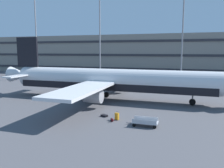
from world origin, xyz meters
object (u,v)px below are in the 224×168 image
suitcase_upright (117,116)px  backpack_purple (112,120)px  airliner (108,81)px  suitcase_laid_flat (104,116)px  baggage_cart (145,122)px

suitcase_upright → backpack_purple: (-0.30, -0.79, -0.23)m
airliner → suitcase_upright: size_ratio=40.34×
airliner → backpack_purple: bearing=-69.0°
suitcase_laid_flat → suitcase_upright: bearing=-24.4°
suitcase_upright → airliner: bearing=113.9°
suitcase_laid_flat → backpack_purple: bearing=-47.0°
backpack_purple → baggage_cart: size_ratio=0.14×
suitcase_laid_flat → baggage_cart: 5.49m
suitcase_laid_flat → baggage_cart: bearing=-20.4°
suitcase_laid_flat → suitcase_upright: (1.79, -0.81, 0.31)m
suitcase_upright → baggage_cart: suitcase_upright is taller
airliner → suitcase_upright: 11.43m
airliner → baggage_cart: size_ratio=11.36×
airliner → baggage_cart: (7.86, -11.28, -2.57)m
suitcase_laid_flat → backpack_purple: 2.19m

